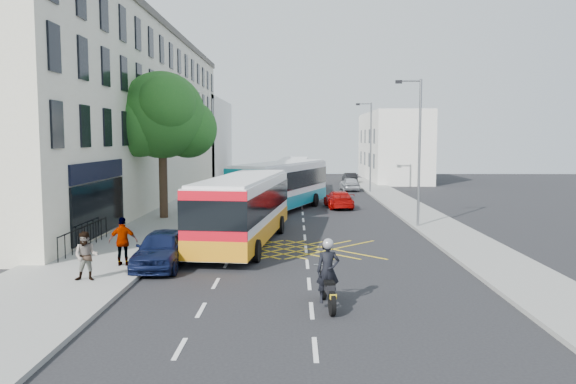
{
  "coord_description": "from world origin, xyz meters",
  "views": [
    {
      "loc": [
        -0.47,
        -18.79,
        4.95
      ],
      "look_at": [
        -0.86,
        9.98,
        2.2
      ],
      "focal_mm": 35.0,
      "sensor_mm": 36.0,
      "label": 1
    }
  ],
  "objects_px": {
    "lamp_near": "(418,145)",
    "bus_mid": "(281,185)",
    "bus_far": "(294,175)",
    "motorbike": "(328,275)",
    "pedestrian_near": "(86,256)",
    "parked_car_silver": "(197,233)",
    "distant_car_grey": "(294,177)",
    "bus_near": "(244,209)",
    "red_hatchback": "(339,199)",
    "parked_car_blue": "(162,249)",
    "distant_car_silver": "(349,184)",
    "pedestrian_far": "(123,241)",
    "distant_car_dark": "(350,178)",
    "street_tree": "(162,116)",
    "lamp_far": "(370,142)"
  },
  "relations": [
    {
      "from": "bus_mid",
      "to": "pedestrian_near",
      "type": "bearing_deg",
      "value": -87.48
    },
    {
      "from": "pedestrian_near",
      "to": "street_tree",
      "type": "bearing_deg",
      "value": 89.83
    },
    {
      "from": "bus_near",
      "to": "distant_car_dark",
      "type": "distance_m",
      "value": 36.81
    },
    {
      "from": "lamp_far",
      "to": "parked_car_blue",
      "type": "relative_size",
      "value": 1.87
    },
    {
      "from": "parked_car_blue",
      "to": "distant_car_dark",
      "type": "relative_size",
      "value": 1.19
    },
    {
      "from": "distant_car_grey",
      "to": "pedestrian_near",
      "type": "relative_size",
      "value": 2.66
    },
    {
      "from": "lamp_far",
      "to": "pedestrian_near",
      "type": "height_order",
      "value": "lamp_far"
    },
    {
      "from": "motorbike",
      "to": "parked_car_silver",
      "type": "xyz_separation_m",
      "value": [
        -5.45,
        9.15,
        -0.31
      ]
    },
    {
      "from": "motorbike",
      "to": "distant_car_grey",
      "type": "relative_size",
      "value": 0.52
    },
    {
      "from": "pedestrian_near",
      "to": "distant_car_grey",
      "type": "bearing_deg",
      "value": 77.4
    },
    {
      "from": "street_tree",
      "to": "distant_car_silver",
      "type": "bearing_deg",
      "value": 55.92
    },
    {
      "from": "lamp_near",
      "to": "bus_mid",
      "type": "distance_m",
      "value": 10.93
    },
    {
      "from": "bus_near",
      "to": "pedestrian_far",
      "type": "relative_size",
      "value": 6.3
    },
    {
      "from": "distant_car_silver",
      "to": "pedestrian_near",
      "type": "height_order",
      "value": "pedestrian_near"
    },
    {
      "from": "bus_mid",
      "to": "pedestrian_far",
      "type": "relative_size",
      "value": 6.58
    },
    {
      "from": "lamp_near",
      "to": "distant_car_silver",
      "type": "relative_size",
      "value": 2.11
    },
    {
      "from": "motorbike",
      "to": "distant_car_silver",
      "type": "xyz_separation_m",
      "value": [
        4.18,
        37.11,
        -0.32
      ]
    },
    {
      "from": "parked_car_blue",
      "to": "street_tree",
      "type": "bearing_deg",
      "value": 103.47
    },
    {
      "from": "lamp_far",
      "to": "pedestrian_far",
      "type": "relative_size",
      "value": 4.35
    },
    {
      "from": "parked_car_blue",
      "to": "distant_car_silver",
      "type": "xyz_separation_m",
      "value": [
        10.25,
        32.03,
        -0.08
      ]
    },
    {
      "from": "bus_far",
      "to": "street_tree",
      "type": "bearing_deg",
      "value": -111.94
    },
    {
      "from": "bus_far",
      "to": "distant_car_dark",
      "type": "distance_m",
      "value": 12.46
    },
    {
      "from": "bus_far",
      "to": "motorbike",
      "type": "height_order",
      "value": "bus_far"
    },
    {
      "from": "parked_car_blue",
      "to": "pedestrian_far",
      "type": "distance_m",
      "value": 1.48
    },
    {
      "from": "distant_car_silver",
      "to": "distant_car_dark",
      "type": "height_order",
      "value": "distant_car_silver"
    },
    {
      "from": "lamp_near",
      "to": "red_hatchback",
      "type": "distance_m",
      "value": 10.49
    },
    {
      "from": "bus_near",
      "to": "distant_car_grey",
      "type": "height_order",
      "value": "bus_near"
    },
    {
      "from": "street_tree",
      "to": "red_hatchback",
      "type": "relative_size",
      "value": 2.07
    },
    {
      "from": "motorbike",
      "to": "pedestrian_far",
      "type": "distance_m",
      "value": 8.86
    },
    {
      "from": "street_tree",
      "to": "motorbike",
      "type": "relative_size",
      "value": 3.79
    },
    {
      "from": "parked_car_silver",
      "to": "red_hatchback",
      "type": "relative_size",
      "value": 0.94
    },
    {
      "from": "bus_near",
      "to": "red_hatchback",
      "type": "xyz_separation_m",
      "value": [
        5.5,
        13.8,
        -1.07
      ]
    },
    {
      "from": "distant_car_dark",
      "to": "pedestrian_far",
      "type": "relative_size",
      "value": 1.96
    },
    {
      "from": "bus_near",
      "to": "distant_car_dark",
      "type": "relative_size",
      "value": 3.22
    },
    {
      "from": "motorbike",
      "to": "distant_car_silver",
      "type": "distance_m",
      "value": 37.35
    },
    {
      "from": "parked_car_blue",
      "to": "pedestrian_far",
      "type": "bearing_deg",
      "value": -166.24
    },
    {
      "from": "bus_mid",
      "to": "bus_far",
      "type": "relative_size",
      "value": 1.08
    },
    {
      "from": "bus_near",
      "to": "distant_car_silver",
      "type": "height_order",
      "value": "bus_near"
    },
    {
      "from": "distant_car_dark",
      "to": "pedestrian_near",
      "type": "height_order",
      "value": "pedestrian_near"
    },
    {
      "from": "bus_far",
      "to": "pedestrian_near",
      "type": "distance_m",
      "value": 33.2
    },
    {
      "from": "parked_car_blue",
      "to": "parked_car_silver",
      "type": "height_order",
      "value": "parked_car_blue"
    },
    {
      "from": "lamp_far",
      "to": "distant_car_silver",
      "type": "distance_m",
      "value": 4.9
    },
    {
      "from": "bus_near",
      "to": "bus_mid",
      "type": "distance_m",
      "value": 12.15
    },
    {
      "from": "lamp_far",
      "to": "pedestrian_near",
      "type": "distance_m",
      "value": 35.23
    },
    {
      "from": "parked_car_blue",
      "to": "red_hatchback",
      "type": "height_order",
      "value": "parked_car_blue"
    },
    {
      "from": "lamp_far",
      "to": "bus_mid",
      "type": "bearing_deg",
      "value": -120.96
    },
    {
      "from": "bus_near",
      "to": "red_hatchback",
      "type": "distance_m",
      "value": 14.89
    },
    {
      "from": "pedestrian_near",
      "to": "parked_car_silver",
      "type": "bearing_deg",
      "value": 65.17
    },
    {
      "from": "bus_far",
      "to": "distant_car_silver",
      "type": "bearing_deg",
      "value": 25.1
    },
    {
      "from": "lamp_near",
      "to": "motorbike",
      "type": "relative_size",
      "value": 3.44
    }
  ]
}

